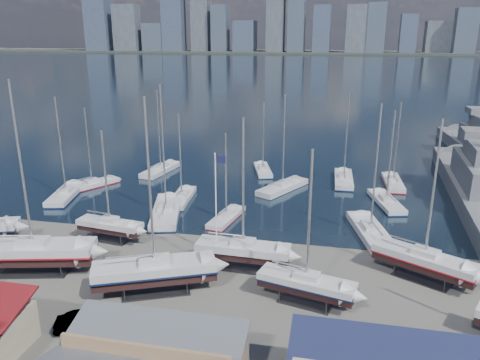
# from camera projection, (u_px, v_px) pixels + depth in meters

# --- Properties ---
(ground) EXTENTS (1400.00, 1400.00, 0.00)m
(ground) POSITION_uv_depth(u_px,v_px,m) (211.00, 280.00, 46.36)
(ground) COLOR #605E59
(ground) RESTS_ON ground
(water) EXTENTS (1400.00, 600.00, 0.40)m
(water) POSITION_uv_depth(u_px,v_px,m) (325.00, 68.00, 335.80)
(water) COLOR #172936
(water) RESTS_ON ground
(far_shore) EXTENTS (1400.00, 80.00, 2.20)m
(far_shore) POSITION_uv_depth(u_px,v_px,m) (333.00, 53.00, 578.14)
(far_shore) COLOR #2D332D
(far_shore) RESTS_ON ground
(skyline) EXTENTS (639.14, 43.80, 107.69)m
(skyline) POSITION_uv_depth(u_px,v_px,m) (328.00, 20.00, 562.52)
(skyline) COLOR #475166
(skyline) RESTS_ON far_shore
(sailboat_cradle_1) EXTENTS (12.64, 6.19, 19.40)m
(sailboat_cradle_1) POSITION_uv_depth(u_px,v_px,m) (34.00, 252.00, 47.22)
(sailboat_cradle_1) COLOR #2D2D33
(sailboat_cradle_1) RESTS_ON ground
(sailboat_cradle_2) EXTENTS (8.16, 3.31, 13.18)m
(sailboat_cradle_2) POSITION_uv_depth(u_px,v_px,m) (110.00, 225.00, 54.57)
(sailboat_cradle_2) COLOR #2D2D33
(sailboat_cradle_2) RESTS_ON ground
(sailboat_cradle_3) EXTENTS (11.79, 7.56, 18.35)m
(sailboat_cradle_3) POSITION_uv_depth(u_px,v_px,m) (155.00, 271.00, 43.58)
(sailboat_cradle_3) COLOR #2D2D33
(sailboat_cradle_3) RESTS_ON ground
(sailboat_cradle_4) EXTENTS (9.74, 3.05, 15.77)m
(sailboat_cradle_4) POSITION_uv_depth(u_px,v_px,m) (243.00, 250.00, 48.03)
(sailboat_cradle_4) COLOR #2D2D33
(sailboat_cradle_4) RESTS_ON ground
(sailboat_cradle_5) EXTENTS (9.13, 4.55, 14.34)m
(sailboat_cradle_5) POSITION_uv_depth(u_px,v_px,m) (306.00, 284.00, 41.72)
(sailboat_cradle_5) COLOR #2D2D33
(sailboat_cradle_5) RESTS_ON ground
(sailboat_cradle_6) EXTENTS (10.03, 7.34, 16.09)m
(sailboat_cradle_6) POSITION_uv_depth(u_px,v_px,m) (424.00, 261.00, 45.76)
(sailboat_cradle_6) COLOR #2D2D33
(sailboat_cradle_6) RESTS_ON ground
(sailboat_moored_0) EXTENTS (5.11, 10.81, 15.58)m
(sailboat_moored_0) POSITION_uv_depth(u_px,v_px,m) (66.00, 195.00, 69.71)
(sailboat_moored_0) COLOR black
(sailboat_moored_0) RESTS_ON water
(sailboat_moored_1) EXTENTS (6.65, 8.89, 13.25)m
(sailboat_moored_1) POSITION_uv_depth(u_px,v_px,m) (92.00, 185.00, 74.24)
(sailboat_moored_1) COLOR black
(sailboat_moored_1) RESTS_ON water
(sailboat_moored_2) EXTENTS (4.38, 10.22, 14.95)m
(sailboat_moored_2) POSITION_uv_depth(u_px,v_px,m) (161.00, 171.00, 82.16)
(sailboat_moored_2) COLOR black
(sailboat_moored_2) RESTS_ON water
(sailboat_moored_3) EXTENTS (6.53, 12.66, 18.23)m
(sailboat_moored_3) POSITION_uv_depth(u_px,v_px,m) (166.00, 213.00, 62.58)
(sailboat_moored_3) COLOR black
(sailboat_moored_3) RESTS_ON water
(sailboat_moored_4) EXTENTS (3.31, 9.10, 13.44)m
(sailboat_moored_4) POSITION_uv_depth(u_px,v_px,m) (182.00, 198.00, 68.22)
(sailboat_moored_4) COLOR black
(sailboat_moored_4) RESTS_ON water
(sailboat_moored_5) EXTENTS (4.75, 9.00, 12.95)m
(sailboat_moored_5) POSITION_uv_depth(u_px,v_px,m) (263.00, 171.00, 82.12)
(sailboat_moored_5) COLOR black
(sailboat_moored_5) RESTS_ON water
(sailboat_moored_6) EXTENTS (3.68, 8.39, 12.14)m
(sailboat_moored_6) POSITION_uv_depth(u_px,v_px,m) (226.00, 218.00, 61.01)
(sailboat_moored_6) COLOR black
(sailboat_moored_6) RESTS_ON water
(sailboat_moored_7) EXTENTS (7.38, 10.48, 15.59)m
(sailboat_moored_7) POSITION_uv_depth(u_px,v_px,m) (283.00, 188.00, 72.68)
(sailboat_moored_7) COLOR black
(sailboat_moored_7) RESTS_ON water
(sailboat_moored_8) EXTENTS (3.14, 10.34, 15.35)m
(sailboat_moored_8) POSITION_uv_depth(u_px,v_px,m) (344.00, 180.00, 76.69)
(sailboat_moored_8) COLOR black
(sailboat_moored_8) RESTS_ON water
(sailboat_moored_9) EXTENTS (5.64, 11.45, 16.66)m
(sailboat_moored_9) POSITION_uv_depth(u_px,v_px,m) (370.00, 233.00, 56.45)
(sailboat_moored_9) COLOR black
(sailboat_moored_9) RESTS_ON water
(sailboat_moored_10) EXTENTS (4.97, 9.84, 14.17)m
(sailboat_moored_10) POSITION_uv_depth(u_px,v_px,m) (386.00, 203.00, 66.49)
(sailboat_moored_10) COLOR black
(sailboat_moored_10) RESTS_ON water
(sailboat_moored_11) EXTENTS (3.02, 9.46, 13.99)m
(sailboat_moored_11) POSITION_uv_depth(u_px,v_px,m) (393.00, 184.00, 75.11)
(sailboat_moored_11) COLOR black
(sailboat_moored_11) RESTS_ON water
(naval_ship_east) EXTENTS (10.16, 47.36, 18.23)m
(naval_ship_east) POSITION_uv_depth(u_px,v_px,m) (480.00, 190.00, 67.58)
(naval_ship_east) COLOR slate
(naval_ship_east) RESTS_ON water
(car_b) EXTENTS (5.02, 3.18, 1.56)m
(car_b) POSITION_uv_depth(u_px,v_px,m) (85.00, 322.00, 38.15)
(car_b) COLOR gray
(car_b) RESTS_ON ground
(car_c) EXTENTS (3.48, 5.31, 1.36)m
(car_c) POSITION_uv_depth(u_px,v_px,m) (153.00, 348.00, 35.14)
(car_c) COLOR gray
(car_c) RESTS_ON ground
(flagpole) EXTENTS (1.09, 0.12, 12.34)m
(flagpole) POSITION_uv_depth(u_px,v_px,m) (217.00, 204.00, 46.50)
(flagpole) COLOR white
(flagpole) RESTS_ON ground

